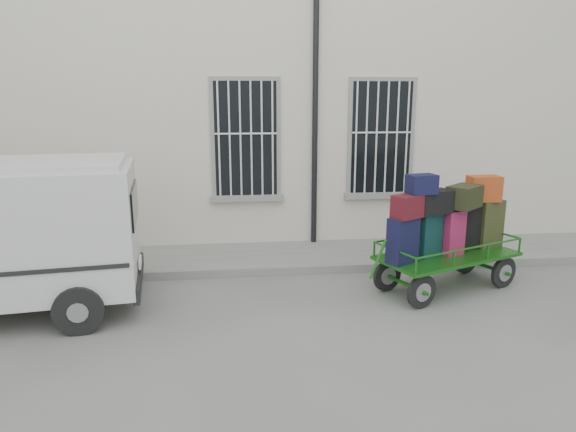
{
  "coord_description": "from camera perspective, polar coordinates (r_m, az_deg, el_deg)",
  "views": [
    {
      "loc": [
        -0.7,
        -7.1,
        3.08
      ],
      "look_at": [
        0.2,
        1.0,
        1.16
      ],
      "focal_mm": 32.0,
      "sensor_mm": 36.0,
      "label": 1
    }
  ],
  "objects": [
    {
      "name": "building",
      "position": [
        12.61,
        -3.28,
        12.87
      ],
      "size": [
        24.0,
        5.15,
        6.0
      ],
      "color": "beige",
      "rests_on": "ground"
    },
    {
      "name": "sidewalk",
      "position": [
        9.79,
        -1.98,
        -4.61
      ],
      "size": [
        24.0,
        1.7,
        0.15
      ],
      "primitive_type": "cube",
      "color": "slate",
      "rests_on": "ground"
    },
    {
      "name": "ground",
      "position": [
        7.77,
        -0.69,
        -10.1
      ],
      "size": [
        80.0,
        80.0,
        0.0
      ],
      "primitive_type": "plane",
      "color": "#63635E",
      "rests_on": "ground"
    },
    {
      "name": "luggage_cart",
      "position": [
        8.54,
        17.42,
        -1.4
      ],
      "size": [
        2.7,
        1.83,
        1.93
      ],
      "rotation": [
        0.0,
        0.0,
        0.39
      ],
      "color": "black",
      "rests_on": "ground"
    }
  ]
}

